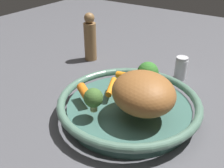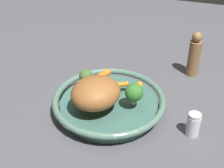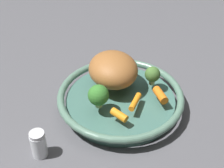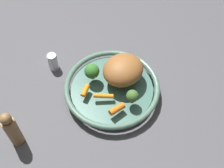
# 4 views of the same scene
# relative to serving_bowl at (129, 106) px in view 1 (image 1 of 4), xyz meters

# --- Properties ---
(ground_plane) EXTENTS (2.03, 2.03, 0.00)m
(ground_plane) POSITION_rel_serving_bowl_xyz_m (0.00, 0.00, -0.03)
(ground_plane) COLOR #4C4C51
(serving_bowl) EXTENTS (0.33, 0.33, 0.05)m
(serving_bowl) POSITION_rel_serving_bowl_xyz_m (0.00, 0.00, 0.00)
(serving_bowl) COLOR #3D665B
(serving_bowl) RESTS_ON ground_plane
(roast_chicken_piece) EXTENTS (0.19, 0.18, 0.08)m
(roast_chicken_piece) POSITION_rel_serving_bowl_xyz_m (0.05, -0.02, 0.06)
(roast_chicken_piece) COLOR #955C2D
(roast_chicken_piece) RESTS_ON serving_bowl
(baby_carrot_center) EXTENTS (0.04, 0.07, 0.02)m
(baby_carrot_center) POSITION_rel_serving_bowl_xyz_m (-0.06, 0.01, 0.03)
(baby_carrot_center) COLOR orange
(baby_carrot_center) RESTS_ON serving_bowl
(baby_carrot_right) EXTENTS (0.06, 0.05, 0.02)m
(baby_carrot_right) POSITION_rel_serving_bowl_xyz_m (-0.09, -0.05, 0.03)
(baby_carrot_right) COLOR orange
(baby_carrot_right) RESTS_ON serving_bowl
(baby_carrot_back) EXTENTS (0.04, 0.02, 0.02)m
(baby_carrot_back) POSITION_rel_serving_bowl_xyz_m (-0.06, 0.07, 0.03)
(baby_carrot_back) COLOR orange
(baby_carrot_back) RESTS_ON serving_bowl
(broccoli_floret_mid) EXTENTS (0.05, 0.05, 0.06)m
(broccoli_floret_mid) POSITION_rel_serving_bowl_xyz_m (0.01, 0.08, 0.06)
(broccoli_floret_mid) COLOR #98A966
(broccoli_floret_mid) RESTS_ON serving_bowl
(broccoli_floret_large) EXTENTS (0.04, 0.04, 0.05)m
(broccoli_floret_large) POSITION_rel_serving_bowl_xyz_m (-0.04, -0.08, 0.05)
(broccoli_floret_large) COLOR tan
(broccoli_floret_large) RESTS_ON serving_bowl
(salt_shaker) EXTENTS (0.04, 0.04, 0.07)m
(salt_shaker) POSITION_rel_serving_bowl_xyz_m (0.03, 0.25, 0.01)
(salt_shaker) COLOR silver
(salt_shaker) RESTS_ON ground_plane
(pepper_mill) EXTENTS (0.04, 0.04, 0.16)m
(pepper_mill) POSITION_rel_serving_bowl_xyz_m (-0.28, 0.21, 0.05)
(pepper_mill) COLOR olive
(pepper_mill) RESTS_ON ground_plane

